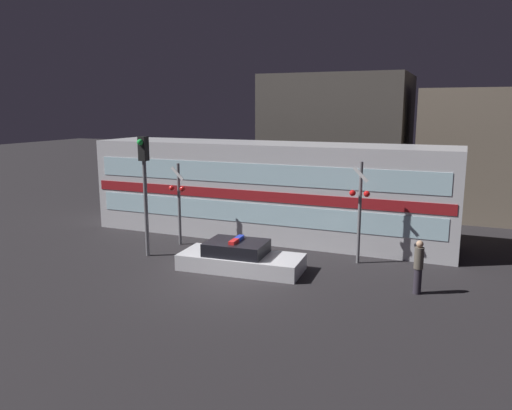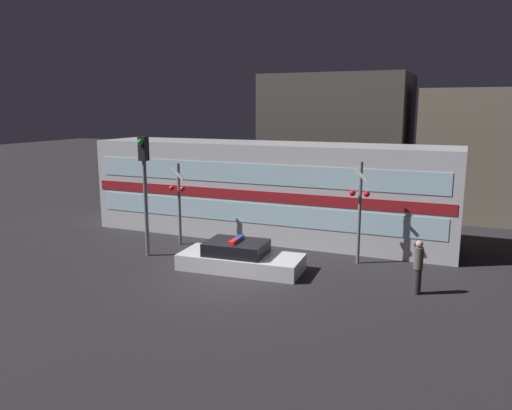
{
  "view_description": "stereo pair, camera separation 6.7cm",
  "coord_description": "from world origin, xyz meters",
  "px_view_note": "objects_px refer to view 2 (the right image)",
  "views": [
    {
      "loc": [
        6.98,
        -14.07,
        5.62
      ],
      "look_at": [
        -0.48,
        3.71,
        1.86
      ],
      "focal_mm": 35.0,
      "sensor_mm": 36.0,
      "label": 1
    },
    {
      "loc": [
        7.04,
        -14.04,
        5.62
      ],
      "look_at": [
        -0.48,
        3.71,
        1.86
      ],
      "focal_mm": 35.0,
      "sensor_mm": 36.0,
      "label": 2
    }
  ],
  "objects_px": {
    "train": "(268,190)",
    "crossing_signal_near": "(360,206)",
    "pedestrian": "(418,267)",
    "police_car": "(240,258)",
    "traffic_light_corner": "(144,177)"
  },
  "relations": [
    {
      "from": "train",
      "to": "traffic_light_corner",
      "type": "distance_m",
      "value": 5.74
    },
    {
      "from": "pedestrian",
      "to": "traffic_light_corner",
      "type": "relative_size",
      "value": 0.37
    },
    {
      "from": "police_car",
      "to": "pedestrian",
      "type": "relative_size",
      "value": 2.62
    },
    {
      "from": "police_car",
      "to": "pedestrian",
      "type": "distance_m",
      "value": 6.01
    },
    {
      "from": "train",
      "to": "crossing_signal_near",
      "type": "distance_m",
      "value": 5.19
    },
    {
      "from": "crossing_signal_near",
      "to": "traffic_light_corner",
      "type": "height_order",
      "value": "traffic_light_corner"
    },
    {
      "from": "pedestrian",
      "to": "train",
      "type": "bearing_deg",
      "value": 144.71
    },
    {
      "from": "train",
      "to": "crossing_signal_near",
      "type": "relative_size",
      "value": 4.26
    },
    {
      "from": "pedestrian",
      "to": "crossing_signal_near",
      "type": "xyz_separation_m",
      "value": [
        -2.31,
        2.33,
        1.27
      ]
    },
    {
      "from": "traffic_light_corner",
      "to": "train",
      "type": "bearing_deg",
      "value": 56.21
    },
    {
      "from": "police_car",
      "to": "crossing_signal_near",
      "type": "distance_m",
      "value": 4.68
    },
    {
      "from": "train",
      "to": "police_car",
      "type": "xyz_separation_m",
      "value": [
        0.85,
        -4.82,
        -1.66
      ]
    },
    {
      "from": "pedestrian",
      "to": "traffic_light_corner",
      "type": "xyz_separation_m",
      "value": [
        -9.99,
        0.15,
        2.22
      ]
    },
    {
      "from": "police_car",
      "to": "crossing_signal_near",
      "type": "bearing_deg",
      "value": 28.35
    },
    {
      "from": "train",
      "to": "police_car",
      "type": "distance_m",
      "value": 5.17
    }
  ]
}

